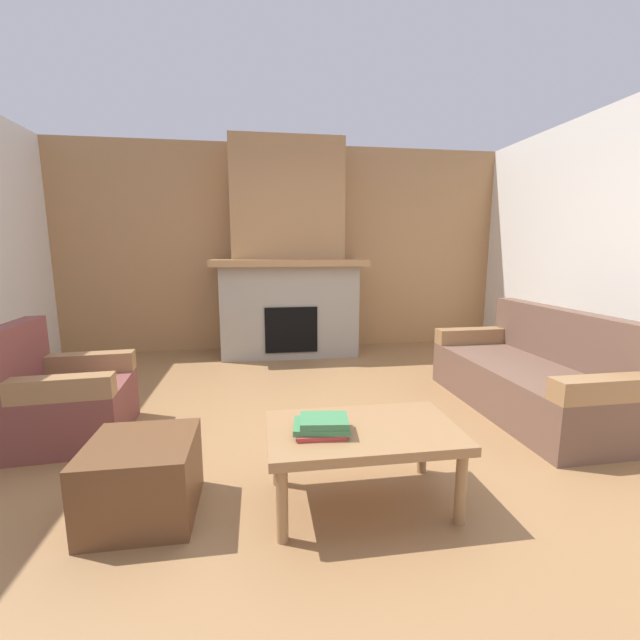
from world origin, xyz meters
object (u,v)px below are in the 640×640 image
Objects in this scene: coffee_table at (363,437)px; ottoman at (143,478)px; fireplace at (288,264)px; armchair at (63,399)px; couch at (533,377)px.

coffee_table is 1.15m from ottoman.
armchair is at bearing -128.25° from fireplace.
coffee_table is (-1.75, -1.06, 0.09)m from couch.
couch reaches higher than ottoman.
fireplace is at bearing 92.48° from coffee_table.
armchair is (-1.79, -2.27, -0.87)m from fireplace.
fireplace is 5.19× the size of ottoman.
coffee_table is 1.92× the size of ottoman.
fireplace reaches higher than couch.
armchair is at bearing 151.30° from coffee_table.
fireplace is 1.49× the size of couch.
fireplace reaches higher than armchair.
couch is 3.68m from armchair.
ottoman is at bearing -161.10° from couch.
couch is 3.49× the size of ottoman.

